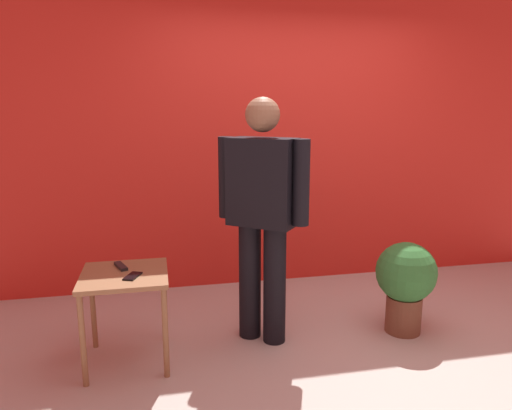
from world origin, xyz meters
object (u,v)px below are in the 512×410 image
at_px(side_table, 125,287).
at_px(cell_phone, 133,276).
at_px(tv_remote, 121,266).
at_px(standing_person, 262,209).
at_px(potted_plant, 406,280).

relative_size(side_table, cell_phone, 4.25).
height_order(side_table, cell_phone, cell_phone).
distance_m(side_table, tv_remote, 0.16).
bearing_deg(standing_person, tv_remote, -178.85).
height_order(cell_phone, potted_plant, potted_plant).
distance_m(tv_remote, potted_plant, 2.03).
xyz_separation_m(side_table, cell_phone, (0.06, -0.08, 0.10)).
xyz_separation_m(standing_person, side_table, (-0.93, -0.13, -0.44)).
height_order(side_table, tv_remote, tv_remote).
distance_m(standing_person, side_table, 1.04).
bearing_deg(potted_plant, standing_person, 173.50).
distance_m(cell_phone, tv_remote, 0.21).
relative_size(standing_person, potted_plant, 2.50).
distance_m(standing_person, potted_plant, 1.20).
relative_size(cell_phone, tv_remote, 0.85).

